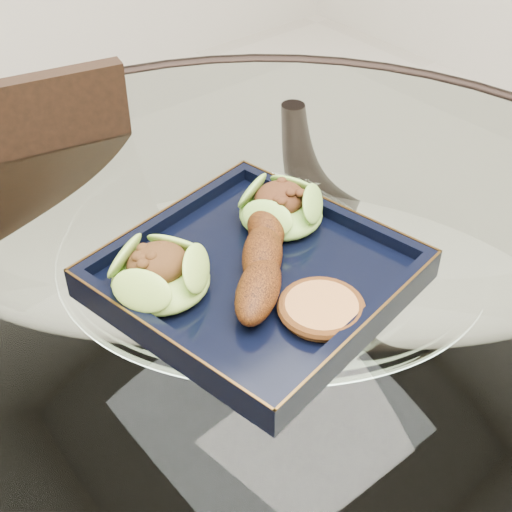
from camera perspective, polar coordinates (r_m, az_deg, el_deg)
dining_table at (r=0.86m, az=1.09°, el=-9.91°), size 1.13×1.13×0.77m
dining_chair at (r=1.09m, az=-15.66°, el=-7.78°), size 0.45×0.45×0.86m
navy_plate at (r=0.73m, az=0.00°, el=-1.83°), size 0.31×0.31×0.02m
lettuce_wrap_left at (r=0.70m, az=-7.67°, el=-1.59°), size 0.11×0.11×0.03m
lettuce_wrap_right at (r=0.78m, az=2.01°, el=3.74°), size 0.10×0.10×0.03m
roasted_plantain at (r=0.72m, az=0.52°, el=0.11°), size 0.16×0.17×0.04m
crumb_patty at (r=0.67m, az=5.25°, el=-4.27°), size 0.07×0.07×0.01m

